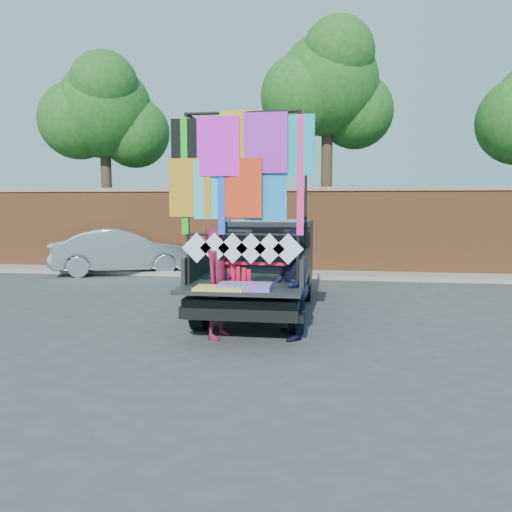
# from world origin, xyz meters

# --- Properties ---
(ground) EXTENTS (90.00, 90.00, 0.00)m
(ground) POSITION_xyz_m (0.00, 0.00, 0.00)
(ground) COLOR #38383A
(ground) RESTS_ON ground
(brick_wall) EXTENTS (30.00, 0.45, 2.61)m
(brick_wall) POSITION_xyz_m (0.00, 7.00, 1.33)
(brick_wall) COLOR brown
(brick_wall) RESTS_ON ground
(curb) EXTENTS (30.00, 1.20, 0.12)m
(curb) POSITION_xyz_m (0.00, 6.30, 0.06)
(curb) COLOR gray
(curb) RESTS_ON ground
(tree_left) EXTENTS (4.20, 3.30, 7.05)m
(tree_left) POSITION_xyz_m (-6.48, 8.12, 5.12)
(tree_left) COLOR #38281C
(tree_left) RESTS_ON ground
(tree_mid) EXTENTS (4.20, 3.30, 7.73)m
(tree_mid) POSITION_xyz_m (1.02, 8.12, 5.70)
(tree_mid) COLOR #38281C
(tree_mid) RESTS_ON ground
(pickup_truck) EXTENTS (2.20, 5.54, 3.49)m
(pickup_truck) POSITION_xyz_m (-0.18, 2.02, 0.88)
(pickup_truck) COLOR black
(pickup_truck) RESTS_ON ground
(sedan) EXTENTS (4.40, 2.78, 1.37)m
(sedan) POSITION_xyz_m (-5.01, 6.09, 0.68)
(sedan) COLOR silver
(sedan) RESTS_ON ground
(woman) EXTENTS (0.58, 0.73, 1.76)m
(woman) POSITION_xyz_m (-0.58, -0.58, 0.88)
(woman) COLOR maroon
(woman) RESTS_ON ground
(man) EXTENTS (0.78, 0.93, 1.70)m
(man) POSITION_xyz_m (0.52, -0.50, 0.85)
(man) COLOR black
(man) RESTS_ON ground
(streamer_bundle) EXTENTS (1.04, 0.10, 0.71)m
(streamer_bundle) POSITION_xyz_m (-0.15, -0.55, 0.98)
(streamer_bundle) COLOR #F50D2D
(streamer_bundle) RESTS_ON ground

